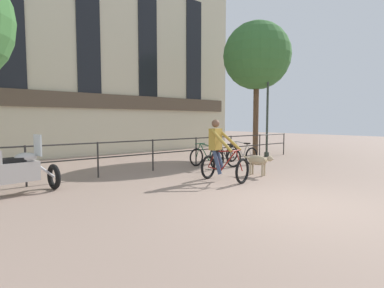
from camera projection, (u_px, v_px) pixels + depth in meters
The scene contains 11 objects.
ground_plane at pixel (292, 205), 5.95m from camera, with size 60.00×60.00×0.00m, color gray.
canal_railing at pixel (153, 150), 9.91m from camera, with size 15.05×0.05×1.05m.
building_facade at pixel (86, 45), 14.02m from camera, with size 18.00×0.72×10.49m.
cyclist_with_bike at pixel (220, 153), 8.30m from camera, with size 0.92×1.29×1.70m.
dog at pixel (259, 161), 9.08m from camera, with size 0.39×0.98×0.63m.
parked_motorcycle at pixel (16, 171), 6.64m from camera, with size 1.80×0.83×1.35m.
parked_bicycle_near_lamp at pixel (207, 158), 10.57m from camera, with size 0.70×1.13×0.86m.
parked_bicycle_mid_left at pixel (225, 156), 11.15m from camera, with size 0.81×1.19×0.86m.
parked_bicycle_mid_right at pixel (241, 154), 11.74m from camera, with size 0.70×1.14×0.86m.
street_lamp at pixel (268, 103), 13.74m from camera, with size 0.28×0.28×4.46m.
tree_canalside_right at pixel (257, 56), 14.31m from camera, with size 3.21×3.21×6.38m.
Camera 1 is at (-5.24, -3.25, 1.67)m, focal length 28.00 mm.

